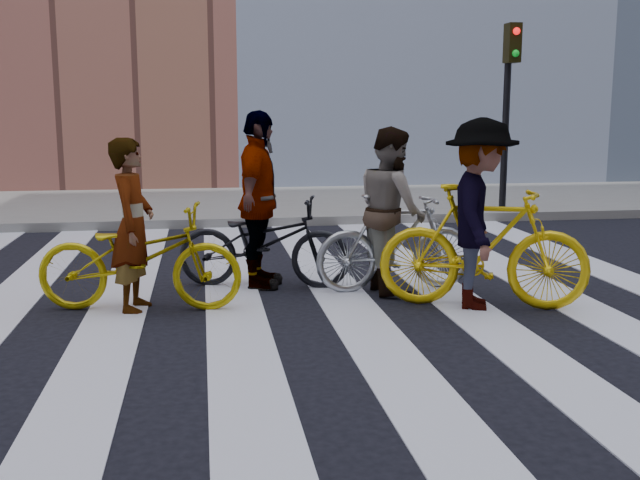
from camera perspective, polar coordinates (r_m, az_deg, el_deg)
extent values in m
plane|color=black|center=(7.35, -2.23, -4.96)|extent=(100.00, 100.00, 0.00)
cube|color=gray|center=(14.69, -5.68, 2.73)|extent=(100.00, 5.00, 0.15)
cube|color=white|center=(7.35, -15.18, -5.25)|extent=(0.55, 10.00, 0.01)
cube|color=white|center=(7.30, -6.54, -5.05)|extent=(0.55, 10.00, 0.01)
cube|color=white|center=(7.43, 2.00, -4.74)|extent=(0.55, 10.00, 0.01)
cube|color=white|center=(7.71, 10.08, -4.35)|extent=(0.55, 10.00, 0.01)
cube|color=white|center=(8.13, 17.45, -3.92)|extent=(0.55, 10.00, 0.01)
cylinder|color=black|center=(13.51, 13.95, 8.37)|extent=(0.12, 0.12, 3.20)
cube|color=black|center=(13.42, 14.45, 14.33)|extent=(0.22, 0.28, 0.65)
sphere|color=red|center=(13.30, 14.75, 15.14)|extent=(0.12, 0.12, 0.12)
sphere|color=#0CCC26|center=(13.27, 14.68, 13.59)|extent=(0.12, 0.12, 0.12)
imported|color=#C3AA0A|center=(7.26, -13.59, -1.31)|extent=(2.01, 0.98, 1.01)
imported|color=#A9AEB3|center=(7.85, 5.79, -0.18)|extent=(1.75, 0.61, 1.03)
imported|color=yellow|center=(7.30, 12.35, -0.49)|extent=(2.06, 1.18, 1.19)
imported|color=black|center=(8.01, -4.30, -0.18)|extent=(1.95, 1.09, 0.97)
imported|color=slate|center=(7.21, -14.08, 1.10)|extent=(0.48, 0.65, 1.63)
imported|color=slate|center=(7.79, 5.48, 2.30)|extent=(0.71, 0.88, 1.72)
imported|color=slate|center=(7.23, 12.07, 1.93)|extent=(1.02, 1.33, 1.81)
imported|color=slate|center=(7.94, -4.71, 3.04)|extent=(0.72, 1.18, 1.88)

